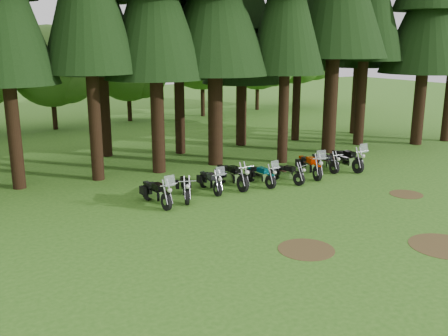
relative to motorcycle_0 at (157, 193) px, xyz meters
The scene contains 19 objects.
ground 7.02m from the motorcycle_0, 39.91° to the right, with size 120.00×120.00×0.00m, color #306819.
pine_back_4 15.01m from the motorcycle_0, 42.95° to the left, with size 4.94×4.94×13.78m.
decid_3 21.04m from the motorcycle_0, 88.18° to the left, with size 6.12×5.95×7.65m.
decid_4 23.24m from the motorcycle_0, 72.34° to the left, with size 5.93×5.76×7.41m.
decid_5 25.89m from the motorcycle_0, 57.22° to the left, with size 8.45×8.21×10.56m.
decid_6 30.63m from the motorcycle_0, 48.07° to the left, with size 7.06×6.86×8.82m.
decid_7 33.89m from the motorcycle_0, 41.97° to the left, with size 8.44×8.20×10.55m.
dirt_patch_0 6.93m from the motorcycle_0, 69.94° to the right, with size 1.80×1.80×0.01m, color #4C3D1E.
dirt_patch_1 10.66m from the motorcycle_0, 22.02° to the right, with size 1.40×1.40×0.01m, color #4C3D1E.
dirt_patch_2 10.63m from the motorcycle_0, 53.12° to the right, with size 2.20×2.20×0.01m, color #4C3D1E.
motorcycle_0 is the anchor object (origin of this frame).
motorcycle_1 1.34m from the motorcycle_0, ahead, with size 0.85×2.10×0.89m.
motorcycle_2 2.80m from the motorcycle_0, 11.56° to the left, with size 0.43×2.14×1.35m.
motorcycle_3 3.96m from the motorcycle_0, 10.11° to the left, with size 0.40×2.47×1.01m.
motorcycle_4 5.23m from the motorcycle_0, ahead, with size 0.48×2.14×1.35m.
motorcycle_5 6.51m from the motorcycle_0, ahead, with size 0.69×1.95×0.81m.
motorcycle_6 8.16m from the motorcycle_0, ahead, with size 0.85×2.44×1.54m.
motorcycle_7 9.59m from the motorcycle_0, ahead, with size 0.30×2.09×0.85m.
motorcycle_8 10.70m from the motorcycle_0, ahead, with size 0.47×2.48×1.56m.
Camera 1 is at (-12.54, -13.37, 6.31)m, focal length 40.00 mm.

